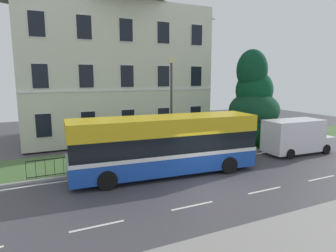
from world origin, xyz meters
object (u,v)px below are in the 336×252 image
georgian_townhouse (111,60)px  litter_bin (120,156)px  single_decker_bus (165,145)px  street_lamp_post (171,100)px  white_panel_van (296,136)px  evergreen_tree (253,109)px

georgian_townhouse → litter_bin: size_ratio=15.10×
single_decker_bus → georgian_townhouse: bearing=92.5°
georgian_townhouse → street_lamp_post: 9.79m
georgian_townhouse → litter_bin: georgian_townhouse is taller
white_panel_van → litter_bin: (-12.11, 2.33, -0.60)m
evergreen_tree → litter_bin: 11.48m
evergreen_tree → white_panel_van: evergreen_tree is taller
single_decker_bus → litter_bin: single_decker_bus is taller
white_panel_van → street_lamp_post: size_ratio=0.81×
georgian_townhouse → evergreen_tree: size_ratio=2.05×
georgian_townhouse → litter_bin: bearing=-103.0°
single_decker_bus → street_lamp_post: size_ratio=1.61×
evergreen_tree → single_decker_bus: (-9.32, -3.64, -1.15)m
white_panel_van → street_lamp_post: bearing=163.1°
street_lamp_post → white_panel_van: bearing=-19.7°
white_panel_van → evergreen_tree: bearing=107.4°
street_lamp_post → georgian_townhouse: bearing=99.4°
evergreen_tree → white_panel_van: 3.95m
single_decker_bus → litter_bin: bearing=131.4°
evergreen_tree → white_panel_van: size_ratio=1.46×
georgian_townhouse → white_panel_van: size_ratio=2.99×
single_decker_bus → street_lamp_post: bearing=63.0°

